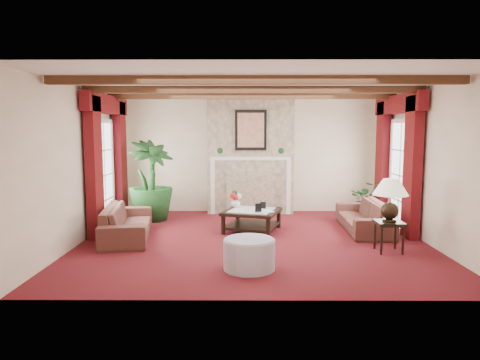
{
  "coord_description": "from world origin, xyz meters",
  "views": [
    {
      "loc": [
        -0.19,
        -7.47,
        1.94
      ],
      "look_at": [
        -0.24,
        0.4,
        1.03
      ],
      "focal_mm": 32.0,
      "sensor_mm": 36.0,
      "label": 1
    }
  ],
  "objects_px": {
    "sofa_left": "(127,217)",
    "ottoman": "(249,254)",
    "coffee_table": "(252,220)",
    "potted_palm": "(151,198)",
    "side_table": "(389,236)",
    "sofa_right": "(364,211)"
  },
  "relations": [
    {
      "from": "sofa_right",
      "to": "coffee_table",
      "type": "relative_size",
      "value": 1.96
    },
    {
      "from": "ottoman",
      "to": "sofa_right",
      "type": "bearing_deg",
      "value": 46.22
    },
    {
      "from": "sofa_left",
      "to": "coffee_table",
      "type": "distance_m",
      "value": 2.35
    },
    {
      "from": "sofa_left",
      "to": "potted_palm",
      "type": "distance_m",
      "value": 1.54
    },
    {
      "from": "sofa_right",
      "to": "potted_palm",
      "type": "xyz_separation_m",
      "value": [
        -4.36,
        0.94,
        0.11
      ]
    },
    {
      "from": "potted_palm",
      "to": "sofa_right",
      "type": "bearing_deg",
      "value": -12.11
    },
    {
      "from": "potted_palm",
      "to": "side_table",
      "type": "xyz_separation_m",
      "value": [
        4.34,
        -2.42,
        -0.24
      ]
    },
    {
      "from": "coffee_table",
      "to": "potted_palm",
      "type": "bearing_deg",
      "value": 173.02
    },
    {
      "from": "sofa_left",
      "to": "coffee_table",
      "type": "height_order",
      "value": "sofa_left"
    },
    {
      "from": "sofa_left",
      "to": "side_table",
      "type": "distance_m",
      "value": 4.54
    },
    {
      "from": "coffee_table",
      "to": "ottoman",
      "type": "bearing_deg",
      "value": -74.55
    },
    {
      "from": "side_table",
      "to": "potted_palm",
      "type": "bearing_deg",
      "value": 150.83
    },
    {
      "from": "potted_palm",
      "to": "ottoman",
      "type": "relative_size",
      "value": 2.65
    },
    {
      "from": "potted_palm",
      "to": "coffee_table",
      "type": "relative_size",
      "value": 1.94
    },
    {
      "from": "sofa_right",
      "to": "side_table",
      "type": "relative_size",
      "value": 3.93
    },
    {
      "from": "ottoman",
      "to": "side_table",
      "type": "bearing_deg",
      "value": 21.52
    },
    {
      "from": "sofa_right",
      "to": "ottoman",
      "type": "relative_size",
      "value": 2.69
    },
    {
      "from": "sofa_right",
      "to": "side_table",
      "type": "xyz_separation_m",
      "value": [
        -0.02,
        -1.49,
        -0.13
      ]
    },
    {
      "from": "sofa_left",
      "to": "sofa_right",
      "type": "height_order",
      "value": "sofa_left"
    },
    {
      "from": "side_table",
      "to": "coffee_table",
      "type": "bearing_deg",
      "value": 146.66
    },
    {
      "from": "sofa_left",
      "to": "ottoman",
      "type": "bearing_deg",
      "value": -138.09
    },
    {
      "from": "potted_palm",
      "to": "ottoman",
      "type": "bearing_deg",
      "value": -57.85
    }
  ]
}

